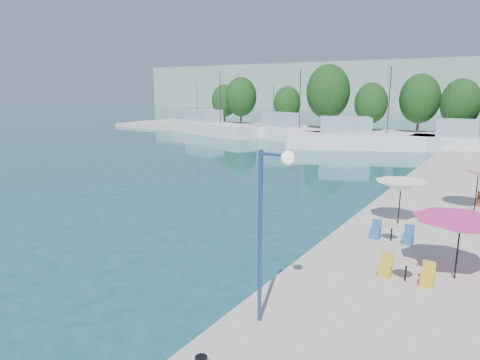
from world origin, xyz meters
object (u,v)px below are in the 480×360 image
Objects in this scene: trawler_01 at (212,127)px; trawler_03 at (365,140)px; street_lamp at (271,206)px; trawler_04 at (475,145)px; trawler_02 at (289,133)px; umbrella_pink at (460,226)px; umbrella_cream at (479,172)px; umbrella_white at (401,186)px.

trawler_03 is (26.18, -3.84, -0.00)m from trawler_01.
trawler_01 and trawler_03 have the same top height.
trawler_03 is 43.97m from street_lamp.
trawler_04 is at bearing 16.04° from trawler_01.
trawler_02 is 4.99× the size of umbrella_pink.
umbrella_cream is at bearing 90.92° from umbrella_pink.
trawler_02 and trawler_04 have the same top height.
trawler_03 is (11.64, -2.63, -0.00)m from trawler_02.
trawler_04 is 38.37m from umbrella_pink.
trawler_03 is 6.43× the size of umbrella_pink.
trawler_04 is 28.25m from umbrella_cream.
trawler_01 is 6.20× the size of umbrella_pink.
trawler_01 reaches higher than street_lamp.
trawler_01 is 7.71× the size of umbrella_cream.
trawler_04 reaches higher than street_lamp.
street_lamp is at bearing -32.90° from trawler_01.
trawler_02 is 0.78× the size of trawler_03.
trawler_03 is at bearing 103.81° from street_lamp.
street_lamp is at bearing -94.69° from umbrella_white.
street_lamp is (10.03, -42.71, 3.02)m from trawler_03.
umbrella_pink is 10.15m from umbrella_cream.
trawler_01 reaches higher than umbrella_pink.
umbrella_white is at bearing 85.90° from street_lamp.
street_lamp reaches higher than umbrella_white.
trawler_02 is at bearing 123.35° from umbrella_pink.
umbrella_white is at bearing -35.96° from trawler_02.
trawler_03 is at bearing 111.15° from umbrella_pink.
street_lamp is (-0.95, -11.59, 1.56)m from umbrella_white.
street_lamp reaches higher than umbrella_cream.
trawler_01 is at bearing -164.54° from trawler_02.
trawler_02 reaches higher than umbrella_pink.
trawler_04 is at bearing -15.04° from trawler_03.
umbrella_pink is at bearing -92.15° from trawler_03.
street_lamp is (21.67, -45.34, 3.02)m from trawler_02.
trawler_01 is at bearing 136.75° from umbrella_white.
street_lamp reaches higher than umbrella_pink.
trawler_02 is 40.65m from umbrella_white.
trawler_03 is 8.22× the size of umbrella_white.
trawler_01 is 57.09m from umbrella_pink.
trawler_01 is at bearing -179.09° from trawler_04.
street_lamp is (-4.11, -6.16, 1.55)m from umbrella_pink.
trawler_01 is 50.30m from umbrella_cream.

